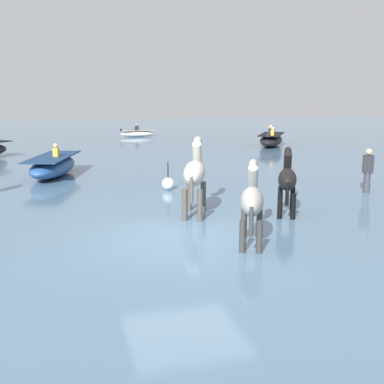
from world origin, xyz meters
TOP-DOWN VIEW (x-y plane):
  - ground_plane at (0.00, 0.00)m, footprint 120.00×120.00m
  - water_surface at (0.00, 10.00)m, footprint 90.00×90.00m
  - horse_lead_pinto at (0.75, 1.86)m, footprint 1.05×1.96m
  - horse_trailing_grey at (1.18, -0.78)m, footprint 0.98×1.70m
  - horse_flank_black at (3.01, 1.32)m, footprint 1.05×1.67m
  - boat_distant_west at (3.05, 25.59)m, footprint 2.61×1.11m
  - boat_mid_outer at (9.77, 16.78)m, footprint 3.06×3.88m
  - boat_distant_east at (-2.74, 8.90)m, footprint 2.26×4.09m
  - person_onlooker_right at (6.63, 3.10)m, footprint 0.38×0.34m
  - channel_buoy at (0.81, 5.19)m, footprint 0.39×0.39m

SIDE VIEW (x-z plane):
  - ground_plane at x=0.00m, z-range 0.00..0.00m
  - water_surface at x=0.00m, z-range 0.00..0.26m
  - channel_buoy at x=0.81m, z-range 0.01..0.91m
  - boat_distant_west at x=3.05m, z-range 0.03..0.99m
  - boat_distant_east at x=-2.74m, z-range 0.02..1.25m
  - boat_mid_outer at x=9.77m, z-range 0.03..1.24m
  - person_onlooker_right at x=6.63m, z-range 0.05..1.68m
  - horse_flank_black at x=3.01m, z-range 0.17..2.05m
  - horse_trailing_grey at x=1.18m, z-range 0.17..2.06m
  - horse_lead_pinto at x=0.75m, z-range 0.20..2.35m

